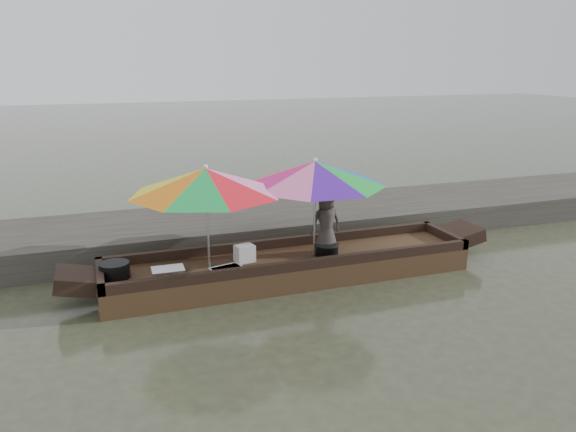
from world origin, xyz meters
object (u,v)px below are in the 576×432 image
object	(u,v)px
tray_crayfish	(227,271)
umbrella_bow	(207,217)
charcoal_grill	(327,250)
cooking_pot	(115,270)
supply_bag	(245,253)
umbrella_stern	(315,208)
boat_hull	(290,268)
vendor	(326,223)
tray_scallop	(168,270)

from	to	relation	value
tray_crayfish	umbrella_bow	distance (m)	0.83
charcoal_grill	umbrella_bow	world-z (taller)	umbrella_bow
cooking_pot	tray_crayfish	distance (m)	1.58
supply_bag	umbrella_bow	bearing A→B (deg)	-172.61
umbrella_stern	tray_crayfish	bearing A→B (deg)	-166.82
boat_hull	cooking_pot	distance (m)	2.64
boat_hull	vendor	world-z (taller)	vendor
boat_hull	umbrella_bow	xyz separation A→B (m)	(-1.28, 0.00, 0.95)
cooking_pot	umbrella_bow	distance (m)	1.50
tray_scallop	umbrella_stern	world-z (taller)	umbrella_stern
tray_scallop	charcoal_grill	xyz separation A→B (m)	(2.47, -0.09, 0.06)
tray_crayfish	umbrella_bow	xyz separation A→B (m)	(-0.18, 0.35, 0.73)
supply_bag	charcoal_grill	bearing A→B (deg)	-6.90
vendor	umbrella_stern	world-z (taller)	umbrella_stern
tray_scallop	vendor	bearing A→B (deg)	0.44
cooking_pot	vendor	world-z (taller)	vendor
cooking_pot	tray_crayfish	size ratio (longest dim) A/B	0.91
tray_scallop	charcoal_grill	bearing A→B (deg)	-2.07
supply_bag	umbrella_bow	distance (m)	0.86
tray_scallop	umbrella_stern	xyz separation A→B (m)	(2.29, -0.00, 0.74)
boat_hull	charcoal_grill	world-z (taller)	charcoal_grill
tray_scallop	supply_bag	world-z (taller)	supply_bag
vendor	umbrella_stern	bearing A→B (deg)	5.14
tray_crayfish	charcoal_grill	bearing A→B (deg)	9.00
supply_bag	umbrella_bow	world-z (taller)	umbrella_bow
umbrella_stern	umbrella_bow	bearing A→B (deg)	180.00
supply_bag	umbrella_bow	xyz separation A→B (m)	(-0.56, -0.07, 0.65)
supply_bag	umbrella_bow	size ratio (longest dim) A/B	0.13
boat_hull	tray_crayfish	world-z (taller)	tray_crayfish
vendor	charcoal_grill	bearing A→B (deg)	74.66
cooking_pot	charcoal_grill	distance (m)	3.21
umbrella_bow	umbrella_stern	size ratio (longest dim) A/B	1.02
charcoal_grill	supply_bag	xyz separation A→B (m)	(-1.30, 0.16, 0.04)
tray_scallop	umbrella_bow	world-z (taller)	umbrella_bow
boat_hull	umbrella_stern	distance (m)	1.03
cooking_pot	supply_bag	world-z (taller)	supply_bag
tray_scallop	charcoal_grill	size ratio (longest dim) A/B	1.28
umbrella_stern	vendor	bearing A→B (deg)	6.58
cooking_pot	supply_bag	bearing A→B (deg)	0.68
vendor	umbrella_stern	xyz separation A→B (m)	(-0.21, -0.02, 0.27)
tray_crayfish	charcoal_grill	xyz separation A→B (m)	(1.68, 0.27, 0.04)
cooking_pot	umbrella_stern	world-z (taller)	umbrella_stern
cooking_pot	umbrella_stern	xyz separation A→B (m)	(3.02, -0.05, 0.66)
vendor	tray_crayfish	bearing A→B (deg)	10.94
tray_crayfish	charcoal_grill	distance (m)	1.70
tray_crayfish	tray_scallop	distance (m)	0.87
tray_crayfish	umbrella_stern	world-z (taller)	umbrella_stern
boat_hull	tray_scallop	size ratio (longest dim) A/B	12.39
boat_hull	vendor	distance (m)	0.91
boat_hull	tray_crayfish	xyz separation A→B (m)	(-1.09, -0.35, 0.22)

